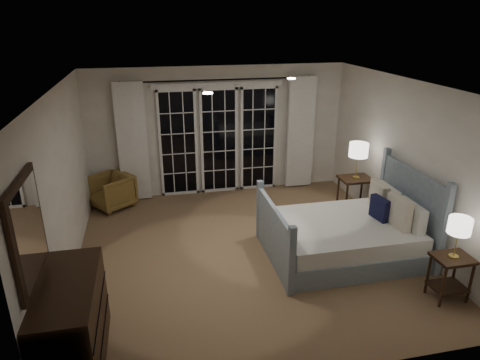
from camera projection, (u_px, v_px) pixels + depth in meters
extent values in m
plane|color=brown|center=(247.00, 251.00, 6.54)|extent=(5.00, 5.00, 0.00)
plane|color=white|center=(248.00, 86.00, 5.64)|extent=(5.00, 5.00, 0.00)
cube|color=white|center=(62.00, 188.00, 5.60)|extent=(0.02, 5.00, 2.50)
cube|color=white|center=(405.00, 162.00, 6.59)|extent=(0.02, 5.00, 2.50)
cube|color=white|center=(219.00, 131.00, 8.37)|extent=(5.00, 0.02, 2.50)
cube|color=white|center=(312.00, 269.00, 3.81)|extent=(5.00, 0.02, 2.50)
cube|color=black|center=(178.00, 144.00, 8.26)|extent=(0.66, 0.02, 2.02)
cube|color=black|center=(219.00, 141.00, 8.42)|extent=(0.66, 0.02, 2.02)
cube|color=black|center=(258.00, 139.00, 8.57)|extent=(0.66, 0.02, 2.02)
cube|color=white|center=(218.00, 85.00, 8.00)|extent=(2.50, 0.04, 0.10)
cylinder|color=black|center=(219.00, 80.00, 7.92)|extent=(3.50, 0.03, 0.03)
cube|color=white|center=(133.00, 143.00, 7.97)|extent=(0.55, 0.10, 2.25)
cube|color=white|center=(300.00, 133.00, 8.62)|extent=(0.55, 0.10, 2.25)
cylinder|color=white|center=(291.00, 79.00, 6.35)|extent=(0.12, 0.12, 0.01)
cylinder|color=white|center=(208.00, 93.00, 5.16)|extent=(0.12, 0.12, 0.01)
cube|color=#8699A2|center=(341.00, 246.00, 6.40)|extent=(2.00, 1.56, 0.29)
cube|color=silver|center=(343.00, 230.00, 6.30)|extent=(1.94, 1.50, 0.24)
cube|color=#8699A2|center=(409.00, 210.00, 6.43)|extent=(0.06, 1.56, 1.27)
cube|color=#8699A2|center=(274.00, 236.00, 6.08)|extent=(0.06, 1.56, 0.88)
cube|color=silver|center=(410.00, 215.00, 6.07)|extent=(0.14, 0.60, 0.36)
cube|color=silver|center=(387.00, 198.00, 6.65)|extent=(0.14, 0.60, 0.36)
cube|color=beige|center=(399.00, 212.00, 6.06)|extent=(0.16, 0.46, 0.45)
cube|color=beige|center=(379.00, 197.00, 6.57)|extent=(0.16, 0.46, 0.45)
cube|color=black|center=(379.00, 208.00, 6.31)|extent=(0.15, 0.35, 0.34)
cube|color=black|center=(453.00, 258.00, 5.25)|extent=(0.46, 0.37, 0.04)
cube|color=black|center=(447.00, 286.00, 5.40)|extent=(0.42, 0.33, 0.03)
cylinder|color=black|center=(443.00, 287.00, 5.19)|extent=(0.04, 0.04, 0.57)
cylinder|color=black|center=(470.00, 283.00, 5.26)|extent=(0.04, 0.04, 0.57)
cylinder|color=black|center=(428.00, 274.00, 5.45)|extent=(0.04, 0.04, 0.57)
cylinder|color=black|center=(455.00, 270.00, 5.53)|extent=(0.04, 0.04, 0.57)
cube|color=black|center=(356.00, 179.00, 7.50)|extent=(0.54, 0.44, 0.04)
cube|color=black|center=(353.00, 204.00, 7.68)|extent=(0.50, 0.39, 0.03)
cylinder|color=black|center=(346.00, 202.00, 7.42)|extent=(0.04, 0.04, 0.67)
cylinder|color=black|center=(370.00, 200.00, 7.51)|extent=(0.04, 0.04, 0.67)
cylinder|color=black|center=(338.00, 194.00, 7.74)|extent=(0.04, 0.04, 0.67)
cylinder|color=black|center=(361.00, 192.00, 7.83)|extent=(0.04, 0.04, 0.67)
cylinder|color=#D3B954|center=(454.00, 256.00, 5.24)|extent=(0.12, 0.12, 0.02)
cylinder|color=#D3B954|center=(456.00, 244.00, 5.18)|extent=(0.02, 0.02, 0.31)
cylinder|color=white|center=(460.00, 226.00, 5.09)|extent=(0.27, 0.27, 0.20)
cylinder|color=#D3B954|center=(356.00, 177.00, 7.49)|extent=(0.12, 0.12, 0.02)
cylinder|color=#D3B954|center=(357.00, 167.00, 7.42)|extent=(0.02, 0.02, 0.37)
cylinder|color=white|center=(359.00, 150.00, 7.31)|extent=(0.33, 0.33, 0.24)
imported|color=brown|center=(112.00, 191.00, 7.93)|extent=(0.96, 0.96, 0.63)
cube|color=black|center=(72.00, 324.00, 4.29)|extent=(0.56, 1.34, 0.95)
cube|color=black|center=(104.00, 333.00, 4.40)|extent=(0.01, 1.32, 0.01)
cube|color=black|center=(100.00, 308.00, 4.29)|extent=(0.01, 1.32, 0.01)
cube|color=black|center=(27.00, 231.00, 3.85)|extent=(0.04, 0.85, 1.00)
cube|color=white|center=(30.00, 231.00, 3.86)|extent=(0.01, 0.73, 0.88)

